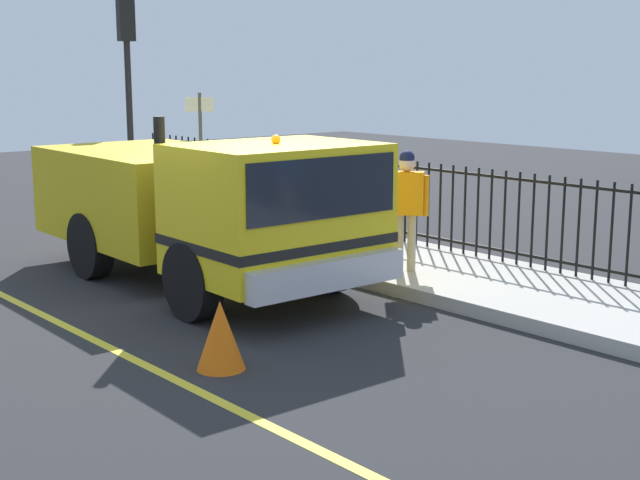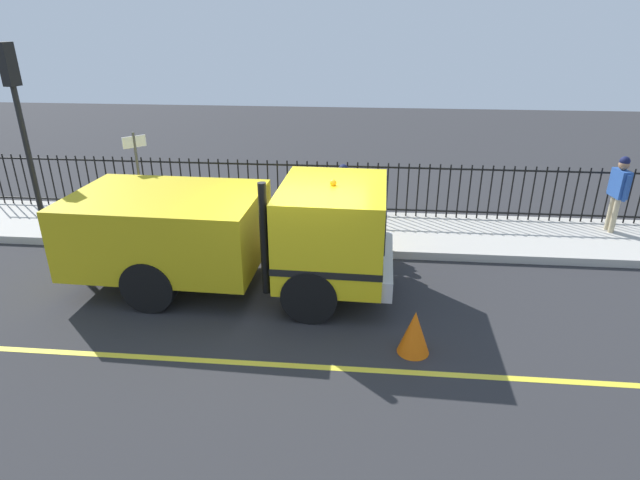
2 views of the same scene
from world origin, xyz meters
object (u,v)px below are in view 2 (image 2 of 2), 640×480
(worker_standing, at_px, (343,193))
(utility_cabinet, at_px, (193,200))
(traffic_light_near, at_px, (17,104))
(pedestrian_distant, at_px, (619,186))
(traffic_cone, at_px, (414,332))
(work_truck, at_px, (248,228))
(street_sign, at_px, (139,175))

(worker_standing, height_order, utility_cabinet, worker_standing)
(traffic_light_near, bearing_deg, pedestrian_distant, 105.45)
(worker_standing, relative_size, traffic_cone, 2.39)
(traffic_light_near, bearing_deg, work_truck, 80.84)
(pedestrian_distant, relative_size, traffic_cone, 2.50)
(worker_standing, bearing_deg, traffic_light_near, -35.63)
(worker_standing, xyz_separation_m, pedestrian_distant, (0.97, -6.22, 0.05))
(traffic_light_near, xyz_separation_m, street_sign, (0.01, -2.41, -1.45))
(pedestrian_distant, relative_size, traffic_light_near, 0.43)
(street_sign, bearing_deg, utility_cabinet, -23.92)
(traffic_light_near, bearing_deg, worker_standing, 103.28)
(pedestrian_distant, bearing_deg, utility_cabinet, 84.04)
(work_truck, xyz_separation_m, utility_cabinet, (3.13, 2.12, -0.58))
(traffic_cone, distance_m, street_sign, 6.85)
(pedestrian_distant, height_order, street_sign, street_sign)
(worker_standing, relative_size, pedestrian_distant, 0.96)
(utility_cabinet, distance_m, street_sign, 1.88)
(utility_cabinet, bearing_deg, worker_standing, -103.84)
(traffic_light_near, height_order, traffic_cone, traffic_light_near)
(worker_standing, distance_m, pedestrian_distant, 6.30)
(pedestrian_distant, height_order, traffic_cone, pedestrian_distant)
(worker_standing, bearing_deg, utility_cabinet, -53.82)
(worker_standing, relative_size, utility_cabinet, 1.88)
(traffic_cone, bearing_deg, worker_standing, 18.04)
(work_truck, height_order, worker_standing, work_truck)
(traffic_light_near, bearing_deg, traffic_cone, 75.31)
(traffic_light_near, height_order, utility_cabinet, traffic_light_near)
(utility_cabinet, bearing_deg, work_truck, -145.90)
(work_truck, relative_size, traffic_cone, 8.43)
(work_truck, xyz_separation_m, traffic_cone, (-1.86, -2.96, -0.85))
(worker_standing, height_order, traffic_light_near, traffic_light_near)
(worker_standing, xyz_separation_m, traffic_light_near, (-0.52, 6.79, 1.91))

